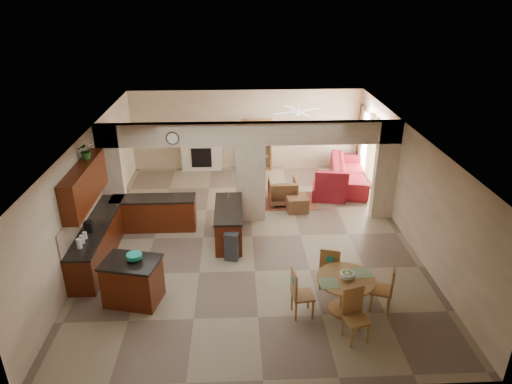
{
  "coord_description": "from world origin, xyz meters",
  "views": [
    {
      "loc": [
        -0.37,
        -10.42,
        6.03
      ],
      "look_at": [
        0.12,
        0.3,
        1.14
      ],
      "focal_mm": 32.0,
      "sensor_mm": 36.0,
      "label": 1
    }
  ],
  "objects_px": {
    "kitchen_island": "(133,281)",
    "dining_table": "(345,289)",
    "sofa": "(348,172)",
    "armchair": "(283,191)"
  },
  "relations": [
    {
      "from": "dining_table",
      "to": "sofa",
      "type": "distance_m",
      "value": 6.6
    },
    {
      "from": "kitchen_island",
      "to": "dining_table",
      "type": "relative_size",
      "value": 1.1
    },
    {
      "from": "kitchen_island",
      "to": "sofa",
      "type": "bearing_deg",
      "value": 58.13
    },
    {
      "from": "sofa",
      "to": "armchair",
      "type": "relative_size",
      "value": 3.34
    },
    {
      "from": "kitchen_island",
      "to": "sofa",
      "type": "distance_m",
      "value": 8.3
    },
    {
      "from": "armchair",
      "to": "dining_table",
      "type": "bearing_deg",
      "value": 97.03
    },
    {
      "from": "kitchen_island",
      "to": "armchair",
      "type": "height_order",
      "value": "kitchen_island"
    },
    {
      "from": "armchair",
      "to": "sofa",
      "type": "bearing_deg",
      "value": -151.26
    },
    {
      "from": "kitchen_island",
      "to": "dining_table",
      "type": "xyz_separation_m",
      "value": [
        4.28,
        -0.52,
        0.03
      ]
    },
    {
      "from": "kitchen_island",
      "to": "armchair",
      "type": "bearing_deg",
      "value": 65.09
    }
  ]
}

